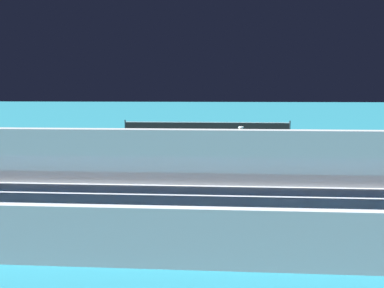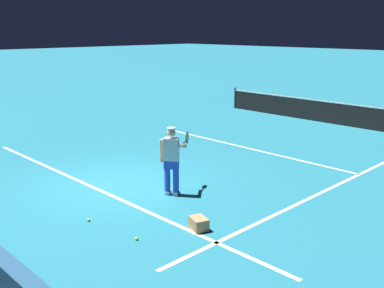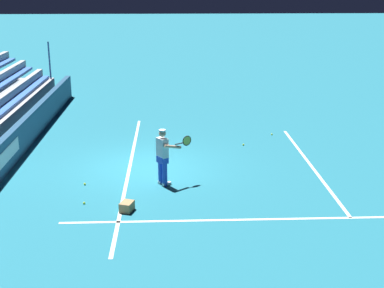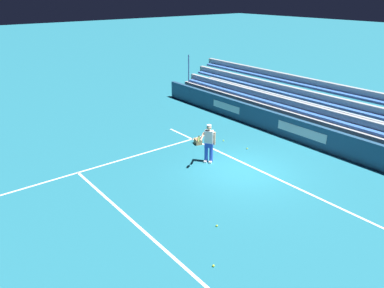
{
  "view_description": "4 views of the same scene",
  "coord_description": "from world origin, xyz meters",
  "views": [
    {
      "loc": [
        0.61,
        -13.53,
        3.12
      ],
      "look_at": [
        -0.22,
        -0.37,
        1.18
      ],
      "focal_mm": 35.0,
      "sensor_mm": 36.0,
      "label": 1
    },
    {
      "loc": [
        9.45,
        -6.39,
        4.03
      ],
      "look_at": [
        1.07,
        1.81,
        1.0
      ],
      "focal_mm": 42.0,
      "sensor_mm": 36.0,
      "label": 2
    },
    {
      "loc": [
        16.57,
        0.86,
        5.93
      ],
      "look_at": [
        1.69,
        1.48,
        1.31
      ],
      "focal_mm": 50.0,
      "sensor_mm": 36.0,
      "label": 3
    },
    {
      "loc": [
        -9.56,
        10.35,
        6.95
      ],
      "look_at": [
        1.2,
        1.82,
        1.27
      ],
      "focal_mm": 35.0,
      "sensor_mm": 36.0,
      "label": 4
    }
  ],
  "objects": [
    {
      "name": "ground_plane",
      "position": [
        0.0,
        0.0,
        0.0
      ],
      "size": [
        160.0,
        160.0,
        0.0
      ],
      "primitive_type": "plane",
      "color": "#1E6B7F"
    },
    {
      "name": "court_baseline_white",
      "position": [
        0.0,
        -0.5,
        0.0
      ],
      "size": [
        12.0,
        0.1,
        0.01
      ],
      "primitive_type": "cube",
      "color": "white",
      "rests_on": "ground"
    },
    {
      "name": "court_sideline_white",
      "position": [
        4.11,
        4.0,
        0.0
      ],
      "size": [
        0.1,
        12.0,
        0.01
      ],
      "primitive_type": "cube",
      "color": "white",
      "rests_on": "ground"
    },
    {
      "name": "court_service_line_white",
      "position": [
        0.0,
        5.5,
        0.0
      ],
      "size": [
        8.22,
        0.1,
        0.01
      ],
      "primitive_type": "cube",
      "color": "white",
      "rests_on": "ground"
    },
    {
      "name": "back_wall_sponsor_board",
      "position": [
        0.01,
        -4.43,
        0.55
      ],
      "size": [
        22.46,
        0.25,
        1.1
      ],
      "color": "navy",
      "rests_on": "ground"
    },
    {
      "name": "tennis_player",
      "position": [
        1.56,
        0.64,
        0.89
      ],
      "size": [
        0.6,
        1.06,
        1.71
      ],
      "color": "blue",
      "rests_on": "ground"
    },
    {
      "name": "ball_box_cardboard",
      "position": [
        3.45,
        -0.32,
        0.13
      ],
      "size": [
        0.47,
        0.41,
        0.26
      ],
      "primitive_type": "cube",
      "rotation": [
        0.0,
        0.0,
        -0.32
      ],
      "color": "#A87F51",
      "rests_on": "ground"
    },
    {
      "name": "tennis_ball_by_box",
      "position": [
        2.93,
        -1.54,
        0.03
      ],
      "size": [
        0.07,
        0.07,
        0.07
      ],
      "primitive_type": "sphere",
      "color": "#CCE533",
      "rests_on": "ground"
    },
    {
      "name": "tennis_ball_on_baseline",
      "position": [
        -3.58,
        4.87,
        0.03
      ],
      "size": [
        0.07,
        0.07,
        0.07
      ],
      "primitive_type": "sphere",
      "color": "#CCE533",
      "rests_on": "ground"
    },
    {
      "name": "tennis_ball_toward_net",
      "position": [
        1.51,
        -1.73,
        0.03
      ],
      "size": [
        0.07,
        0.07,
        0.07
      ],
      "primitive_type": "sphere",
      "color": "#CCE533",
      "rests_on": "ground"
    },
    {
      "name": "tennis_ball_midcourt",
      "position": [
        -2.25,
        3.55,
        0.03
      ],
      "size": [
        0.07,
        0.07,
        0.07
      ],
      "primitive_type": "sphere",
      "color": "#CCE533",
      "rests_on": "ground"
    }
  ]
}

